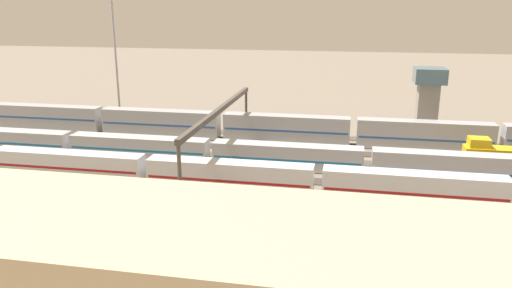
# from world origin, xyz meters

# --- Properties ---
(ground_plane) EXTENTS (400.00, 400.00, 0.00)m
(ground_plane) POSITION_xyz_m (0.00, 0.00, 0.00)
(ground_plane) COLOR #756B5B
(track_bed_0) EXTENTS (140.00, 2.80, 0.12)m
(track_bed_0) POSITION_xyz_m (0.00, -17.50, 0.06)
(track_bed_0) COLOR #4C443D
(track_bed_0) RESTS_ON ground_plane
(track_bed_1) EXTENTS (140.00, 2.80, 0.12)m
(track_bed_1) POSITION_xyz_m (0.00, -12.50, 0.06)
(track_bed_1) COLOR #3D3833
(track_bed_1) RESTS_ON ground_plane
(track_bed_2) EXTENTS (140.00, 2.80, 0.12)m
(track_bed_2) POSITION_xyz_m (0.00, -7.50, 0.06)
(track_bed_2) COLOR #3D3833
(track_bed_2) RESTS_ON ground_plane
(track_bed_3) EXTENTS (140.00, 2.80, 0.12)m
(track_bed_3) POSITION_xyz_m (0.00, -2.50, 0.06)
(track_bed_3) COLOR #4C443D
(track_bed_3) RESTS_ON ground_plane
(track_bed_4) EXTENTS (140.00, 2.80, 0.12)m
(track_bed_4) POSITION_xyz_m (0.00, 2.50, 0.06)
(track_bed_4) COLOR #3D3833
(track_bed_4) RESTS_ON ground_plane
(track_bed_5) EXTENTS (140.00, 2.80, 0.12)m
(track_bed_5) POSITION_xyz_m (0.00, 7.50, 0.06)
(track_bed_5) COLOR #3D3833
(track_bed_5) RESTS_ON ground_plane
(track_bed_6) EXTENTS (140.00, 2.80, 0.12)m
(track_bed_6) POSITION_xyz_m (0.00, 12.50, 0.06)
(track_bed_6) COLOR #4C443D
(track_bed_6) RESTS_ON ground_plane
(track_bed_7) EXTENTS (140.00, 2.80, 0.12)m
(track_bed_7) POSITION_xyz_m (0.00, 17.50, 0.06)
(track_bed_7) COLOR #3D3833
(track_bed_7) RESTS_ON ground_plane
(train_on_track_4) EXTENTS (114.80, 3.06, 4.40)m
(train_on_track_4) POSITION_xyz_m (-1.84, 2.50, 2.06)
(train_on_track_4) COLOR #285193
(train_on_track_4) RESTS_ON ground_plane
(train_on_track_3) EXTENTS (10.00, 3.00, 5.00)m
(train_on_track_3) POSITION_xyz_m (-35.25, -2.50, 2.16)
(train_on_track_3) COLOR gold
(train_on_track_3) RESTS_ON ground_plane
(train_on_track_1) EXTENTS (119.80, 3.06, 5.00)m
(train_on_track_1) POSITION_xyz_m (-1.80, -12.50, 2.62)
(train_on_track_1) COLOR #A8AAB2
(train_on_track_1) RESTS_ON ground_plane
(train_on_track_6) EXTENTS (119.80, 3.06, 3.80)m
(train_on_track_6) POSITION_xyz_m (2.63, 12.50, 2.00)
(train_on_track_6) COLOR silver
(train_on_track_6) RESTS_ON ground_plane
(light_mast_0) EXTENTS (2.80, 0.70, 30.27)m
(light_mast_0) POSITION_xyz_m (34.81, -20.64, 18.99)
(light_mast_0) COLOR #9EA0A5
(light_mast_0) RESTS_ON ground_plane
(signal_gantry) EXTENTS (0.70, 40.00, 8.80)m
(signal_gantry) POSITION_xyz_m (7.18, 0.00, 7.73)
(signal_gantry) COLOR #4C4742
(signal_gantry) RESTS_ON ground_plane
(maintenance_shed) EXTENTS (54.94, 14.22, 10.63)m
(maintenance_shed) POSITION_xyz_m (2.17, 45.43, 5.32)
(maintenance_shed) COLOR tan
(maintenance_shed) RESTS_ON ground_plane
(control_tower) EXTENTS (6.00, 6.00, 12.46)m
(control_tower) POSITION_xyz_m (-28.29, -27.98, 7.33)
(control_tower) COLOR gray
(control_tower) RESTS_ON ground_plane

